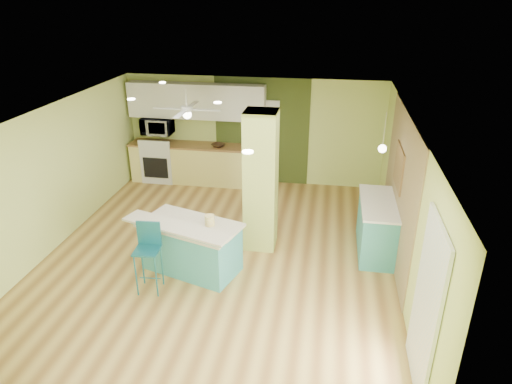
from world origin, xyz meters
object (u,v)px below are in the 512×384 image
bar_stool (148,246)px  side_counter (377,226)px  canister (210,220)px  peninsula (191,246)px  fruit_bowl (218,145)px

bar_stool → side_counter: 3.93m
bar_stool → side_counter: size_ratio=0.75×
side_counter → canister: (-2.72, -1.09, 0.45)m
peninsula → canister: bearing=23.2°
peninsula → canister: size_ratio=11.34×
fruit_bowl → canister: 3.67m
peninsula → fruit_bowl: fruit_bowl is taller
fruit_bowl → canister: (0.75, -3.59, -0.04)m
side_counter → fruit_bowl: fruit_bowl is taller
fruit_bowl → canister: canister is taller
bar_stool → fruit_bowl: 4.22m
canister → bar_stool: bearing=-142.1°
bar_stool → fruit_bowl: size_ratio=3.79×
peninsula → side_counter: peninsula is taller
bar_stool → peninsula: bearing=47.2°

